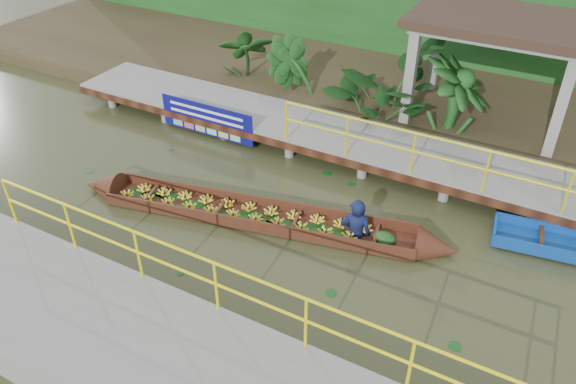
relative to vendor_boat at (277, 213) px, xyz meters
The scene contains 9 objects.
ground 0.33m from the vendor_boat, 140.95° to the right, with size 80.00×80.00×0.00m, color #2E3118.
land_strip 7.40m from the vendor_boat, 90.94° to the left, with size 30.00×8.00×0.45m, color #312818.
far_dock 3.34m from the vendor_boat, 91.75° to the left, with size 16.00×2.06×1.66m.
near_dock 4.39m from the vendor_boat, 78.44° to the right, with size 18.00×2.40×1.73m.
pavilion 7.29m from the vendor_boat, 65.10° to the left, with size 4.40×3.00×3.00m.
foliage_backdrop 10.05m from the vendor_boat, 90.70° to the left, with size 30.00×0.80×4.00m, color #143C13.
vendor_boat is the anchor object (origin of this frame).
blue_banner 4.24m from the vendor_boat, 145.76° to the left, with size 2.85×0.04×0.89m.
tropical_plants 5.68m from the vendor_boat, 69.09° to the left, with size 14.52×1.52×1.89m.
Camera 1 is at (4.89, -8.16, 7.45)m, focal length 35.00 mm.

